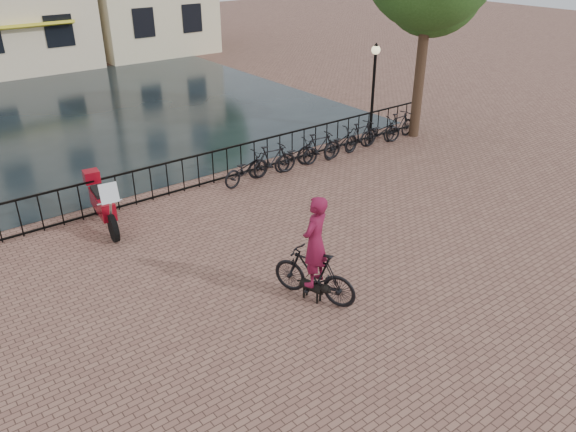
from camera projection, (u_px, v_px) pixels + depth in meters
ground at (382, 327)px, 10.81m from camera, size 100.00×100.00×0.00m
canal_water at (77, 117)px, 23.05m from camera, size 20.00×20.00×0.00m
railing at (183, 175)px, 16.24m from camera, size 20.00×0.05×1.02m
lamp_post at (374, 78)px, 19.01m from camera, size 0.30×0.30×3.45m
cyclist at (315, 256)px, 11.22m from camera, size 1.24×2.05×2.70m
dog at (312, 289)px, 11.53m from camera, size 0.43×0.78×0.50m
motorcycle at (102, 198)px, 14.14m from camera, size 0.80×2.30×1.61m
parked_bike_0 at (246, 169)px, 16.82m from camera, size 1.79×0.85×0.90m
parked_bike_1 at (272, 160)px, 17.31m from camera, size 1.71×0.68×1.00m
parked_bike_2 at (296, 155)px, 17.85m from camera, size 1.72×0.60×0.90m
parked_bike_3 at (319, 147)px, 18.34m from camera, size 1.72×0.71×1.00m
parked_bike_4 at (341, 143)px, 18.88m from camera, size 1.79×0.88×0.90m
parked_bike_5 at (361, 136)px, 19.37m from camera, size 1.70×0.63×1.00m
parked_bike_6 at (380, 132)px, 19.91m from camera, size 1.79×0.85×0.90m
parked_bike_7 at (399, 126)px, 20.40m from camera, size 1.70×0.61×1.00m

